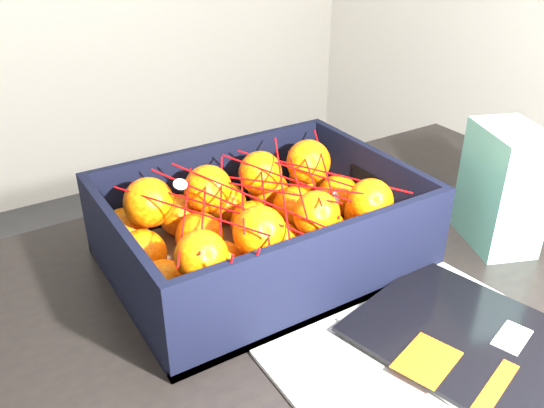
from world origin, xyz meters
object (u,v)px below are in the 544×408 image
magazine_stack (453,359)px  retail_carton (503,188)px  produce_crate (261,236)px  table (339,346)px

magazine_stack → retail_carton: 0.32m
produce_crate → table: bearing=-66.7°
produce_crate → retail_carton: size_ratio=2.27×
table → produce_crate: 0.20m
table → magazine_stack: bearing=-82.6°
table → magazine_stack: size_ratio=3.24×
retail_carton → produce_crate: bearing=178.5°
produce_crate → magazine_stack: bearing=-75.7°
table → retail_carton: size_ratio=6.39×
produce_crate → retail_carton: retail_carton is taller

